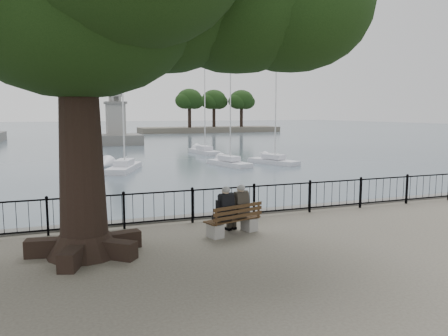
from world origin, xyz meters
name	(u,v)px	position (x,y,z in m)	size (l,w,h in m)	color
harbor	(219,231)	(0.00, 3.00, -0.50)	(260.00, 260.00, 1.20)	#585754
railing	(224,202)	(0.00, 2.50, 0.56)	(22.06, 0.06, 1.00)	black
bench	(234,223)	(-0.30, 0.93, 0.29)	(1.68, 0.91, 0.85)	gray
person_left	(223,212)	(-0.60, 0.94, 0.62)	(0.51, 0.73, 1.34)	black
person_right	(238,210)	(-0.11, 1.08, 0.62)	(0.51, 0.73, 1.34)	black
lion_monument	(116,127)	(2.00, 49.93, 1.36)	(6.37, 6.37, 9.31)	#585754
sailboat_b	(124,166)	(-0.45, 22.64, -0.68)	(3.28, 5.42, 10.48)	silver
sailboat_c	(229,162)	(7.85, 22.76, -0.69)	(2.42, 4.83, 9.66)	silver
sailboat_d	(273,160)	(11.79, 22.74, -0.71)	(3.02, 4.82, 8.65)	silver
sailboat_g	(204,151)	(9.08, 33.31, -0.69)	(2.10, 5.16, 10.05)	silver
sailboat_h	(72,149)	(-3.85, 38.86, -0.62)	(2.27, 5.50, 12.94)	silver
far_shore	(213,113)	(25.54, 79.46, 3.00)	(30.00, 8.60, 9.18)	#504B41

